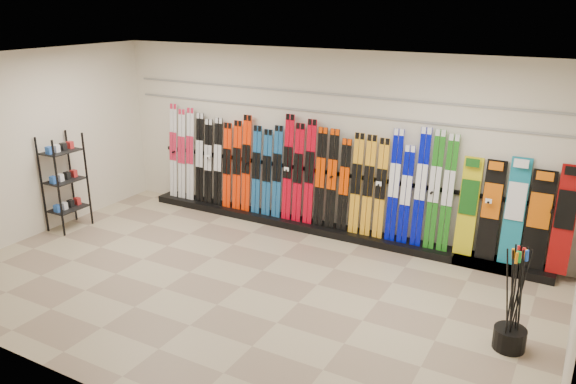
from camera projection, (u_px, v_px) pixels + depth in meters
The scene contains 12 objects.
floor at pixel (241, 287), 7.67m from camera, with size 8.00×8.00×0.00m, color gray.
back_wall at pixel (323, 142), 9.25m from camera, with size 8.00×8.00×0.00m, color beige.
left_wall at pixel (31, 145), 9.02m from camera, with size 5.00×5.00×0.00m, color beige.
ceiling at pixel (234, 63), 6.70m from camera, with size 8.00×8.00×0.00m, color silver.
ski_rack_base at pixel (327, 230), 9.43m from camera, with size 8.00×0.40×0.12m, color black.
skis at pixel (294, 173), 9.47m from camera, with size 5.36×0.19×1.83m.
snowboards at pixel (515, 214), 7.91m from camera, with size 1.56×0.24×1.54m.
accessory_rack at pixel (65, 182), 9.42m from camera, with size 0.40×0.60×1.63m, color black.
pole_bin at pixel (509, 338), 6.27m from camera, with size 0.36×0.36×0.25m, color black.
ski_poles at pixel (515, 299), 6.13m from camera, with size 0.25×0.31×1.18m.
slatwall_rail_0 at pixel (323, 112), 9.08m from camera, with size 7.60×0.02×0.03m, color gray.
slatwall_rail_1 at pixel (323, 93), 8.98m from camera, with size 7.60×0.02×0.03m, color gray.
Camera 1 is at (3.89, -5.67, 3.69)m, focal length 35.00 mm.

